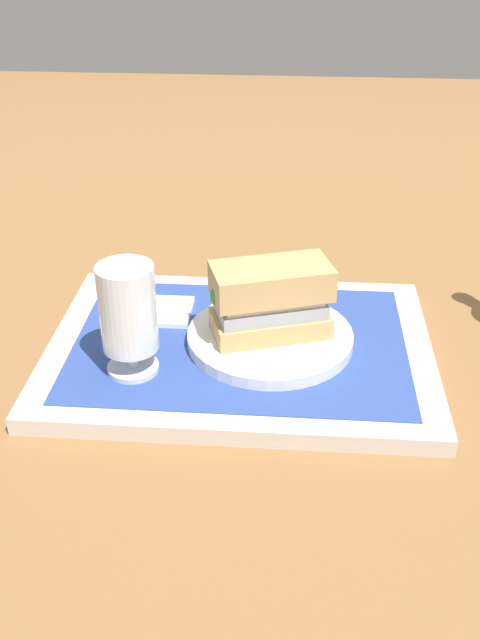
% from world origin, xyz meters
% --- Properties ---
extents(ground_plane, '(3.00, 3.00, 0.00)m').
position_xyz_m(ground_plane, '(0.00, 0.00, 0.00)').
color(ground_plane, olive).
extents(tray, '(0.44, 0.32, 0.02)m').
position_xyz_m(tray, '(0.00, 0.00, 0.01)').
color(tray, silver).
rests_on(tray, ground_plane).
extents(placemat, '(0.38, 0.27, 0.00)m').
position_xyz_m(placemat, '(0.00, 0.00, 0.02)').
color(placemat, '#2D4793').
rests_on(placemat, tray).
extents(plate, '(0.19, 0.19, 0.01)m').
position_xyz_m(plate, '(-0.03, -0.00, 0.03)').
color(plate, white).
rests_on(plate, placemat).
extents(sandwich, '(0.14, 0.10, 0.08)m').
position_xyz_m(sandwich, '(-0.03, -0.00, 0.08)').
color(sandwich, tan).
rests_on(sandwich, plate).
extents(beer_glass, '(0.06, 0.06, 0.12)m').
position_xyz_m(beer_glass, '(0.11, 0.07, 0.09)').
color(beer_glass, silver).
rests_on(beer_glass, placemat).
extents(napkin_folded, '(0.09, 0.07, 0.01)m').
position_xyz_m(napkin_folded, '(0.11, -0.06, 0.02)').
color(napkin_folded, white).
rests_on(napkin_folded, placemat).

